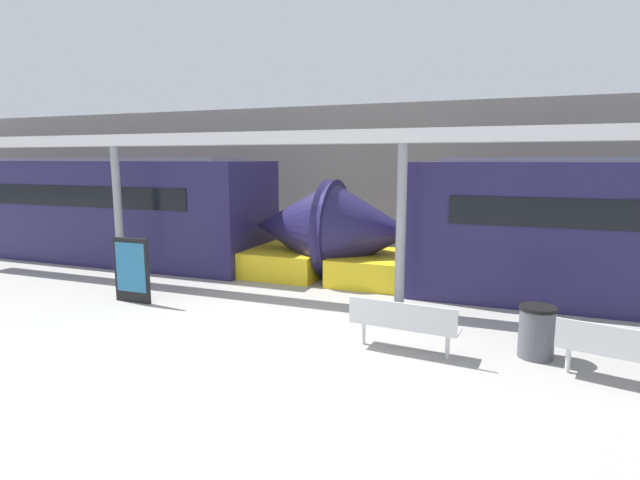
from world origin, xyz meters
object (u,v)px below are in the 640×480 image
train_right (58,208)px  trash_bin (537,332)px  bench_far (625,350)px  support_column_near (401,228)px  bench_near (403,322)px  support_column_far (118,214)px  poster_board (132,270)px

train_right → trash_bin: 15.31m
bench_far → support_column_near: bearing=159.1°
bench_near → support_column_near: bearing=108.4°
train_right → support_column_far: support_column_far is taller
train_right → support_column_far: size_ratio=5.64×
poster_board → support_column_far: (-1.80, 1.63, 1.01)m
bench_near → poster_board: size_ratio=1.26×
support_column_near → bench_near: bearing=-76.6°
bench_near → trash_bin: bearing=21.0°
bench_far → poster_board: size_ratio=1.25×
trash_bin → train_right: bearing=164.6°
bench_near → poster_board: (-6.23, 0.77, 0.20)m
train_right → bench_near: train_right is taller
bench_near → poster_board: poster_board is taller
train_right → trash_bin: train_right is taller
poster_board → support_column_near: (5.66, 1.63, 1.01)m
bench_far → support_column_far: 11.51m
bench_near → poster_board: 6.28m
bench_far → poster_board: 9.41m
support_column_far → support_column_near: bearing=0.0°
trash_bin → support_column_near: size_ratio=0.24×
support_column_near → train_right: bearing=169.5°
support_column_near → support_column_far: (-7.45, 0.00, 0.00)m
train_right → poster_board: train_right is taller
train_right → bench_near: bearing=-20.1°
trash_bin → support_column_near: 3.44m
support_column_near → support_column_far: bearing=180.0°
poster_board → trash_bin: bearing=-1.3°
train_right → support_column_near: (12.11, -2.24, 0.21)m
support_column_far → train_right: bearing=154.3°
bench_far → bench_near: bearing=-169.0°
bench_near → support_column_far: support_column_far is taller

